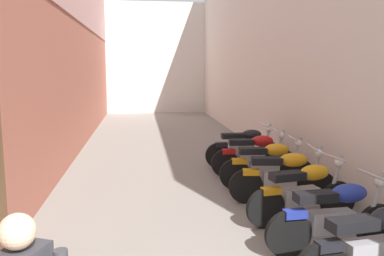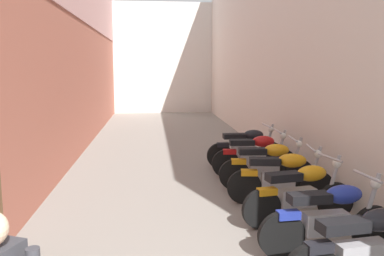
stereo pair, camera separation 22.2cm
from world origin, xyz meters
name	(u,v)px [view 1 (the left image)]	position (x,y,z in m)	size (l,w,h in m)	color
ground_plane	(177,170)	(0.00, 7.98, 0.00)	(35.96, 35.96, 0.00)	gray
building_left	(65,31)	(-2.73, 9.94, 3.30)	(0.45, 19.96, 6.53)	#B76651
building_right	(269,21)	(2.74, 9.98, 3.63)	(0.45, 19.96, 7.26)	beige
building_far_end	(155,59)	(0.00, 20.96, 2.83)	(8.07, 2.00, 5.66)	silver
motorcycle_second	(375,245)	(1.60, 2.64, 0.50)	(1.84, 0.58, 1.04)	black
motorcycle_third	(336,215)	(1.60, 3.50, 0.50)	(1.85, 0.58, 1.04)	black
motorcycle_fourth	(304,191)	(1.60, 4.51, 0.50)	(1.84, 0.58, 1.04)	black
motorcycle_fifth	(283,176)	(1.60, 5.40, 0.50)	(1.84, 0.58, 1.04)	black
motorcycle_sixth	(267,164)	(1.60, 6.27, 0.50)	(1.85, 0.58, 1.04)	black
motorcycle_seventh	(254,154)	(1.60, 7.19, 0.50)	(1.85, 0.58, 1.04)	black
motorcycle_eighth	(244,146)	(1.60, 8.02, 0.50)	(1.85, 0.58, 1.04)	black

